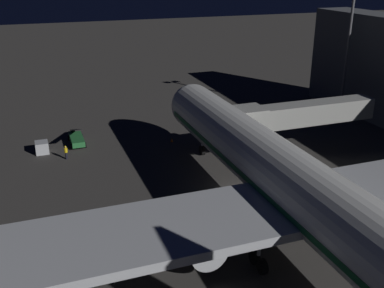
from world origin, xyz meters
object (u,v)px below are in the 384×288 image
baggage_container_near_belt (42,147)px  traffic_cone_nose_port (203,136)px  apron_floodlight_mast (348,46)px  jet_bridge (294,115)px  belt_loader (77,138)px  traffic_cone_nose_starboard (172,140)px  ground_crew_by_belt_loader (66,152)px  airliner_at_gate (309,198)px

baggage_container_near_belt → traffic_cone_nose_port: bearing=174.6°
apron_floodlight_mast → baggage_container_near_belt: bearing=-0.9°
jet_bridge → belt_loader: size_ratio=2.20×
belt_loader → traffic_cone_nose_starboard: belt_loader is taller
ground_crew_by_belt_loader → traffic_cone_nose_starboard: 13.83m
jet_bridge → belt_loader: 28.03m
traffic_cone_nose_starboard → traffic_cone_nose_port: bearing=180.0°
traffic_cone_nose_port → traffic_cone_nose_starboard: (4.40, 0.00, 0.00)m
baggage_container_near_belt → traffic_cone_nose_starboard: baggage_container_near_belt is taller
jet_bridge → apron_floodlight_mast: (-15.45, -11.06, 5.58)m
baggage_container_near_belt → belt_loader: bearing=-160.0°
jet_bridge → baggage_container_near_belt: jet_bridge is taller
airliner_at_gate → ground_crew_by_belt_loader: bearing=-59.3°
apron_floodlight_mast → traffic_cone_nose_starboard: 29.71m
ground_crew_by_belt_loader → traffic_cone_nose_starboard: (-13.77, -1.10, -0.68)m
belt_loader → apron_floodlight_mast: bearing=176.7°
apron_floodlight_mast → traffic_cone_nose_port: apron_floodlight_mast is taller
ground_crew_by_belt_loader → jet_bridge: bearing=161.5°
airliner_at_gate → jet_bridge: 20.74m
airliner_at_gate → apron_floodlight_mast: bearing=-131.1°
jet_bridge → traffic_cone_nose_port: 13.56m
airliner_at_gate → apron_floodlight_mast: (-25.50, -29.21, 5.71)m
baggage_container_near_belt → traffic_cone_nose_starboard: (-16.40, 1.96, -0.46)m
apron_floodlight_mast → baggage_container_near_belt: size_ratio=10.64×
traffic_cone_nose_starboard → baggage_container_near_belt: bearing=-6.8°
ground_crew_by_belt_loader → traffic_cone_nose_port: 18.22m
belt_loader → baggage_container_near_belt: belt_loader is taller
traffic_cone_nose_starboard → ground_crew_by_belt_loader: bearing=4.6°
baggage_container_near_belt → apron_floodlight_mast: bearing=179.1°
ground_crew_by_belt_loader → traffic_cone_nose_port: (-18.17, -1.10, -0.68)m
belt_loader → traffic_cone_nose_port: (-16.36, 3.57, -0.57)m
jet_bridge → belt_loader: (24.21, -13.38, -4.52)m
belt_loader → ground_crew_by_belt_loader: bearing=68.8°
belt_loader → jet_bridge: bearing=151.1°
jet_bridge → traffic_cone_nose_starboard: jet_bridge is taller
jet_bridge → baggage_container_near_belt: 31.32m
apron_floodlight_mast → ground_crew_by_belt_loader: bearing=3.2°
apron_floodlight_mast → airliner_at_gate: bearing=48.9°
airliner_at_gate → traffic_cone_nose_starboard: bearing=-85.5°
belt_loader → ground_crew_by_belt_loader: belt_loader is taller
airliner_at_gate → jet_bridge: size_ratio=3.19×
baggage_container_near_belt → ground_crew_by_belt_loader: bearing=130.8°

